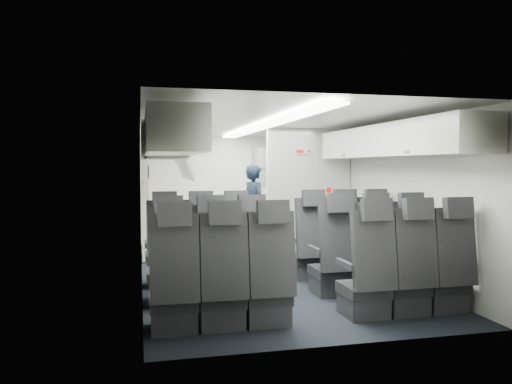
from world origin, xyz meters
name	(u,v)px	position (x,y,z in m)	size (l,w,h in m)	color
cabin_shell	(262,195)	(0.00, 0.00, 1.12)	(3.41, 6.01, 2.16)	black
seat_row_front	(272,251)	(0.00, -0.53, 0.40)	(3.33, 0.56, 1.24)	#262729
seat_row_mid	(292,264)	(0.00, -1.43, 0.40)	(3.33, 0.56, 1.24)	#262729
seat_row_rear	(319,281)	(0.00, -2.33, 0.40)	(3.33, 0.56, 1.24)	#262729
overhead_bin_left_rear	(172,134)	(-1.40, -2.00, 1.86)	(0.53, 1.80, 0.40)	silver
overhead_bin_left_front_open	(161,151)	(-1.44, -0.25, 1.74)	(0.64, 1.70, 0.72)	#9E9E93
overhead_bin_right_rear	(429,137)	(1.40, -2.00, 1.86)	(0.53, 1.80, 0.40)	silver
overhead_bin_right_front	(360,144)	(1.40, -0.25, 1.86)	(0.53, 1.70, 0.40)	silver
bulkhead_partition	(309,195)	(0.98, 0.80, 1.08)	(1.40, 0.15, 2.13)	silver
galley_unit	(276,195)	(0.95, 2.72, 0.95)	(0.85, 0.52, 1.90)	#939399
boarding_door	(145,201)	(-1.64, 1.55, 0.95)	(0.12, 1.27, 1.86)	silver
flight_attendant	(255,208)	(0.30, 1.80, 0.79)	(0.57, 0.38, 1.58)	black
carry_on_bag	(165,148)	(-1.37, -0.08, 1.78)	(0.40, 0.28, 0.24)	black
papers	(265,191)	(0.49, 1.75, 1.10)	(0.18, 0.02, 0.13)	white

